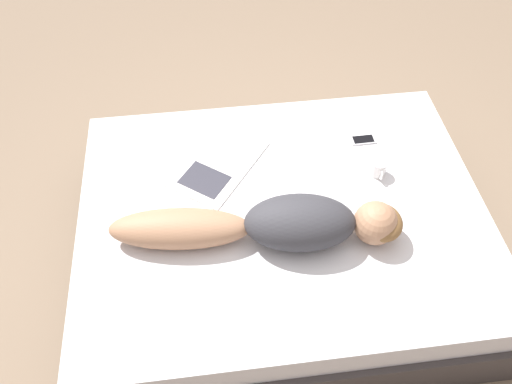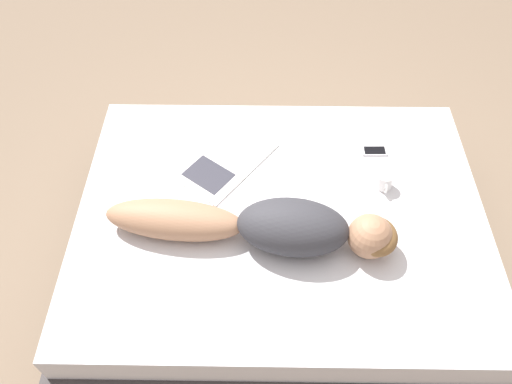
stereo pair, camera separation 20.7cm
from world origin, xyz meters
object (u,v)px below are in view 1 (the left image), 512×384
object	(u,v)px
person	(276,224)
cell_phone	(363,140)
coffee_mug	(378,168)
open_magazine	(218,164)

from	to	relation	value
person	cell_phone	size ratio (longest dim) A/B	9.85
person	coffee_mug	xyz separation A→B (m)	(-0.32, 0.57, -0.06)
person	coffee_mug	bearing A→B (deg)	125.38
open_magazine	coffee_mug	xyz separation A→B (m)	(0.16, 0.80, 0.04)
cell_phone	coffee_mug	bearing A→B (deg)	1.00
person	open_magazine	distance (m)	0.54
person	cell_phone	xyz separation A→B (m)	(-0.56, 0.56, -0.10)
coffee_mug	cell_phone	bearing A→B (deg)	-177.96
coffee_mug	cell_phone	xyz separation A→B (m)	(-0.24, -0.01, -0.04)
open_magazine	cell_phone	world-z (taller)	same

